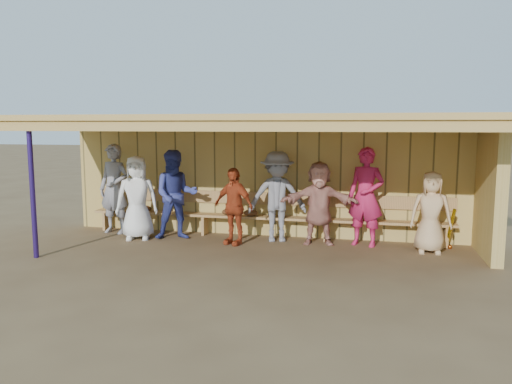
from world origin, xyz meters
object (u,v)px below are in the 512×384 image
(player_c, at_px, (176,195))
(player_h, at_px, (431,212))
(player_e, at_px, (277,197))
(player_g, at_px, (366,197))
(player_a, at_px, (114,189))
(player_f, at_px, (319,203))
(player_d, at_px, (233,206))
(player_b, at_px, (137,198))
(bench, at_px, (264,212))

(player_c, height_order, player_h, player_c)
(player_e, height_order, player_h, player_e)
(player_e, relative_size, player_g, 0.95)
(player_a, bearing_deg, player_c, -0.91)
(player_f, bearing_deg, player_c, 176.76)
(player_d, bearing_deg, player_f, 34.03)
(player_a, relative_size, player_f, 1.18)
(player_b, xyz_separation_m, player_h, (5.74, 0.15, -0.11))
(player_c, xyz_separation_m, player_f, (2.90, 0.18, -0.10))
(player_a, distance_m, player_g, 5.31)
(player_c, bearing_deg, player_g, -17.80)
(player_h, bearing_deg, player_g, 165.90)
(player_f, relative_size, bench, 0.21)
(player_b, distance_m, player_e, 2.87)
(player_a, xyz_separation_m, player_c, (1.51, -0.25, -0.05))
(player_c, xyz_separation_m, bench, (1.72, 0.57, -0.39))
(player_a, xyz_separation_m, player_h, (6.48, -0.28, -0.21))
(bench, bearing_deg, player_g, -8.40)
(player_b, height_order, bench, player_b)
(player_b, xyz_separation_m, player_g, (4.57, 0.45, 0.10))
(bench, bearing_deg, player_h, -10.61)
(player_a, height_order, player_b, player_a)
(player_d, bearing_deg, player_a, -167.68)
(player_g, bearing_deg, player_d, -152.42)
(player_e, distance_m, player_f, 0.85)
(player_f, bearing_deg, player_h, -12.84)
(player_h, relative_size, bench, 0.20)
(player_g, bearing_deg, player_e, -162.64)
(player_f, distance_m, player_g, 0.91)
(player_e, xyz_separation_m, player_f, (0.85, -0.09, -0.09))
(player_b, distance_m, player_d, 2.05)
(player_d, distance_m, player_h, 3.70)
(player_e, bearing_deg, player_f, -20.48)
(player_b, height_order, player_f, player_b)
(player_b, bearing_deg, player_h, -16.25)
(player_a, bearing_deg, player_b, -21.93)
(player_g, bearing_deg, player_f, -157.18)
(player_d, distance_m, bench, 0.91)
(player_h, bearing_deg, player_d, -177.28)
(player_a, bearing_deg, player_f, 7.64)
(player_d, relative_size, player_f, 0.93)
(player_a, relative_size, player_c, 1.06)
(player_f, bearing_deg, bench, 154.78)
(player_d, xyz_separation_m, player_f, (1.63, 0.37, 0.06))
(player_d, bearing_deg, player_e, 51.35)
(player_a, distance_m, player_e, 3.57)
(player_h, height_order, bench, player_h)
(player_e, bearing_deg, player_h, -20.64)
(player_c, xyz_separation_m, player_h, (4.96, -0.03, -0.16))
(player_d, relative_size, player_e, 0.83)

